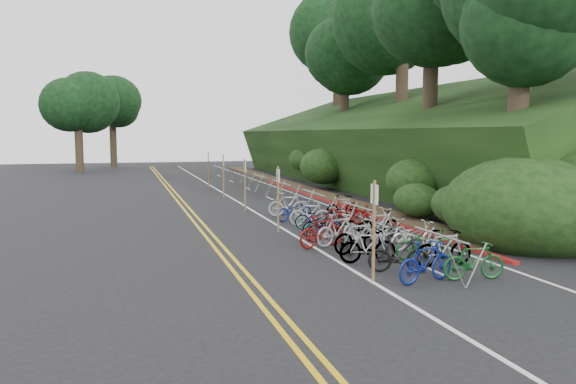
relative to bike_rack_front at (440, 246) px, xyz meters
name	(u,v)px	position (x,y,z in m)	size (l,w,h in m)	color
ground	(304,263)	(-2.89, 2.52, -0.81)	(120.00, 120.00, 0.00)	black
road_markings	(250,214)	(-2.26, 12.61, -0.80)	(7.47, 80.00, 0.01)	gold
red_curb	(337,204)	(2.81, 14.52, -0.76)	(0.25, 28.00, 0.10)	maroon
embankment	(400,151)	(10.07, 21.55, 1.76)	(14.30, 48.14, 9.11)	black
tree_cluster	(340,32)	(6.87, 24.55, 9.92)	(31.75, 53.46, 17.13)	#2D2319
bike_rack_front	(440,246)	(0.00, 0.00, 0.00)	(1.12, 2.59, 1.12)	gray
bike_racks_rest	(282,188)	(0.11, 15.52, 0.05)	(1.14, 23.00, 1.17)	gray
signpost_near	(374,224)	(-1.84, 0.08, 0.66)	(0.08, 0.40, 2.56)	brown
signposts_rest	(233,177)	(-2.29, 16.52, 0.62)	(0.08, 18.40, 2.50)	brown
bike_front	(322,231)	(-1.65, 4.44, -0.27)	(1.78, 0.50, 1.07)	maroon
bike_valet	(359,227)	(-0.01, 5.19, -0.32)	(3.37, 13.68, 1.08)	navy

